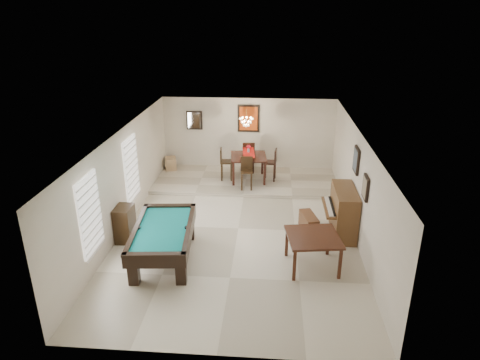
# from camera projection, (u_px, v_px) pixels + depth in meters

# --- Properties ---
(ground_plane) EXTENTS (6.00, 9.00, 0.02)m
(ground_plane) POSITION_uv_depth(u_px,v_px,m) (238.00, 229.00, 11.38)
(ground_plane) COLOR beige
(wall_back) EXTENTS (6.00, 0.04, 2.60)m
(wall_back) POSITION_uv_depth(u_px,v_px,m) (248.00, 135.00, 15.05)
(wall_back) COLOR silver
(wall_back) RESTS_ON ground_plane
(wall_front) EXTENTS (6.00, 0.04, 2.60)m
(wall_front) POSITION_uv_depth(u_px,v_px,m) (215.00, 292.00, 6.73)
(wall_front) COLOR silver
(wall_front) RESTS_ON ground_plane
(wall_left) EXTENTS (0.04, 9.00, 2.60)m
(wall_left) POSITION_uv_depth(u_px,v_px,m) (123.00, 180.00, 11.10)
(wall_left) COLOR silver
(wall_left) RESTS_ON ground_plane
(wall_right) EXTENTS (0.04, 9.00, 2.60)m
(wall_right) POSITION_uv_depth(u_px,v_px,m) (358.00, 187.00, 10.67)
(wall_right) COLOR silver
(wall_right) RESTS_ON ground_plane
(ceiling) EXTENTS (6.00, 9.00, 0.04)m
(ceiling) POSITION_uv_depth(u_px,v_px,m) (238.00, 134.00, 10.40)
(ceiling) COLOR white
(ceiling) RESTS_ON wall_back
(dining_step) EXTENTS (6.00, 2.50, 0.12)m
(dining_step) POSITION_uv_depth(u_px,v_px,m) (246.00, 181.00, 14.36)
(dining_step) COLOR beige
(dining_step) RESTS_ON ground_plane
(window_left_front) EXTENTS (0.06, 1.00, 1.70)m
(window_left_front) POSITION_uv_depth(u_px,v_px,m) (90.00, 214.00, 9.03)
(window_left_front) COLOR white
(window_left_front) RESTS_ON wall_left
(window_left_rear) EXTENTS (0.06, 1.00, 1.70)m
(window_left_rear) POSITION_uv_depth(u_px,v_px,m) (131.00, 168.00, 11.62)
(window_left_rear) COLOR white
(window_left_rear) RESTS_ON wall_left
(pool_table) EXTENTS (1.51, 2.51, 0.80)m
(pool_table) POSITION_uv_depth(u_px,v_px,m) (164.00, 244.00, 9.85)
(pool_table) COLOR black
(pool_table) RESTS_ON ground_plane
(square_table) EXTENTS (1.28, 1.28, 0.78)m
(square_table) POSITION_uv_depth(u_px,v_px,m) (312.00, 251.00, 9.56)
(square_table) COLOR black
(square_table) RESTS_ON ground_plane
(upright_piano) EXTENTS (0.82, 1.46, 1.22)m
(upright_piano) POSITION_uv_depth(u_px,v_px,m) (338.00, 211.00, 10.95)
(upright_piano) COLOR brown
(upright_piano) RESTS_ON ground_plane
(piano_bench) EXTENTS (0.49, 0.85, 0.44)m
(piano_bench) POSITION_uv_depth(u_px,v_px,m) (309.00, 222.00, 11.21)
(piano_bench) COLOR brown
(piano_bench) RESTS_ON ground_plane
(apothecary_chest) EXTENTS (0.40, 0.60, 0.91)m
(apothecary_chest) POSITION_uv_depth(u_px,v_px,m) (125.00, 224.00, 10.66)
(apothecary_chest) COLOR black
(apothecary_chest) RESTS_ON ground_plane
(dining_table) EXTENTS (1.26, 1.26, 0.95)m
(dining_table) POSITION_uv_depth(u_px,v_px,m) (248.00, 166.00, 14.14)
(dining_table) COLOR black
(dining_table) RESTS_ON dining_step
(flower_vase) EXTENTS (0.18, 0.18, 0.25)m
(flower_vase) POSITION_uv_depth(u_px,v_px,m) (249.00, 149.00, 13.91)
(flower_vase) COLOR #B50F24
(flower_vase) RESTS_ON dining_table
(dining_chair_south) EXTENTS (0.40, 0.40, 1.02)m
(dining_chair_south) POSITION_uv_depth(u_px,v_px,m) (247.00, 174.00, 13.40)
(dining_chair_south) COLOR black
(dining_chair_south) RESTS_ON dining_step
(dining_chair_north) EXTENTS (0.44, 0.44, 1.11)m
(dining_chair_north) POSITION_uv_depth(u_px,v_px,m) (248.00, 157.00, 14.78)
(dining_chair_north) COLOR black
(dining_chair_north) RESTS_ON dining_step
(dining_chair_west) EXTENTS (0.43, 0.43, 1.07)m
(dining_chair_west) POSITION_uv_depth(u_px,v_px,m) (227.00, 164.00, 14.13)
(dining_chair_west) COLOR black
(dining_chair_west) RESTS_ON dining_step
(dining_chair_east) EXTENTS (0.43, 0.43, 1.06)m
(dining_chair_east) POSITION_uv_depth(u_px,v_px,m) (270.00, 165.00, 14.09)
(dining_chair_east) COLOR black
(dining_chair_east) RESTS_ON dining_step
(corner_bench) EXTENTS (0.49, 0.55, 0.42)m
(corner_bench) POSITION_uv_depth(u_px,v_px,m) (171.00, 163.00, 15.15)
(corner_bench) COLOR tan
(corner_bench) RESTS_ON dining_step
(chandelier) EXTENTS (0.44, 0.44, 0.60)m
(chandelier) POSITION_uv_depth(u_px,v_px,m) (246.00, 119.00, 13.51)
(chandelier) COLOR #FFE5B2
(chandelier) RESTS_ON ceiling
(back_painting) EXTENTS (0.75, 0.06, 0.95)m
(back_painting) POSITION_uv_depth(u_px,v_px,m) (249.00, 118.00, 14.79)
(back_painting) COLOR #D84C14
(back_painting) RESTS_ON wall_back
(back_mirror) EXTENTS (0.55, 0.06, 0.65)m
(back_mirror) POSITION_uv_depth(u_px,v_px,m) (194.00, 120.00, 14.96)
(back_mirror) COLOR white
(back_mirror) RESTS_ON wall_back
(right_picture_upper) EXTENTS (0.06, 0.55, 0.65)m
(right_picture_upper) POSITION_uv_depth(u_px,v_px,m) (356.00, 160.00, 10.73)
(right_picture_upper) COLOR slate
(right_picture_upper) RESTS_ON wall_right
(right_picture_lower) EXTENTS (0.06, 0.45, 0.55)m
(right_picture_lower) POSITION_uv_depth(u_px,v_px,m) (366.00, 188.00, 9.60)
(right_picture_lower) COLOR gray
(right_picture_lower) RESTS_ON wall_right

